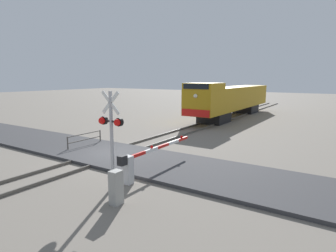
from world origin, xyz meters
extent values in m
plane|color=slate|center=(0.00, 0.00, 0.00)|extent=(160.00, 160.00, 0.00)
cube|color=#59544C|center=(-0.72, 0.00, 0.07)|extent=(0.08, 80.00, 0.15)
cube|color=#59544C|center=(0.72, 0.00, 0.07)|extent=(0.08, 80.00, 0.15)
cube|color=#38383A|center=(0.00, 0.00, 0.08)|extent=(36.00, 4.49, 0.17)
cube|color=black|center=(0.00, 14.70, 0.53)|extent=(2.46, 3.20, 1.05)
cube|color=black|center=(0.00, 24.73, 0.53)|extent=(2.46, 3.20, 1.05)
cube|color=#B28414|center=(0.00, 19.71, 2.25)|extent=(2.89, 18.24, 2.40)
cube|color=#B28414|center=(0.00, 12.25, 3.73)|extent=(2.83, 3.31, 0.56)
cube|color=black|center=(0.00, 10.56, 3.73)|extent=(2.46, 0.06, 0.45)
cube|color=red|center=(0.00, 10.55, 1.40)|extent=(2.74, 0.08, 0.64)
sphere|color=#F2EACC|center=(0.00, 10.54, 2.91)|extent=(0.36, 0.36, 0.36)
cylinder|color=#ADADB2|center=(3.52, -3.47, 1.98)|extent=(0.14, 0.14, 3.97)
cube|color=white|center=(3.52, -3.47, 3.52)|extent=(0.95, 0.04, 0.95)
cube|color=white|center=(3.52, -3.47, 3.52)|extent=(0.95, 0.04, 0.95)
cube|color=black|center=(3.52, -3.47, 2.77)|extent=(1.04, 0.08, 0.08)
sphere|color=red|center=(3.10, -3.57, 2.77)|extent=(0.28, 0.28, 0.28)
sphere|color=red|center=(3.94, -3.57, 2.77)|extent=(0.28, 0.28, 0.28)
cylinder|color=black|center=(3.10, -3.45, 2.77)|extent=(0.34, 0.14, 0.34)
cylinder|color=black|center=(3.94, -3.45, 2.77)|extent=(0.34, 0.14, 0.34)
cube|color=silver|center=(3.81, -2.85, 0.61)|extent=(0.36, 0.36, 1.23)
cube|color=black|center=(3.81, -3.20, 1.13)|extent=(0.28, 0.36, 0.40)
cube|color=red|center=(3.81, -2.16, 1.13)|extent=(0.10, 0.98, 0.14)
cube|color=white|center=(3.81, -1.19, 1.13)|extent=(0.10, 0.98, 0.14)
cube|color=red|center=(3.81, -0.21, 1.13)|extent=(0.10, 0.98, 0.14)
cube|color=white|center=(3.81, 0.77, 1.13)|extent=(0.10, 0.98, 0.14)
cube|color=red|center=(3.81, 1.75, 1.13)|extent=(0.10, 0.98, 0.14)
sphere|color=red|center=(3.81, -1.14, 1.27)|extent=(0.14, 0.14, 0.14)
sphere|color=red|center=(3.81, 1.65, 1.27)|extent=(0.14, 0.14, 0.14)
cube|color=#999993|center=(4.77, -4.61, 0.63)|extent=(0.35, 0.42, 1.25)
cylinder|color=#4C4742|center=(-2.78, -0.84, 0.47)|extent=(0.08, 0.08, 0.95)
cylinder|color=#4C4742|center=(-2.78, 1.83, 0.47)|extent=(0.08, 0.08, 0.95)
cylinder|color=#4C4742|center=(-2.78, 0.50, 0.91)|extent=(0.06, 2.67, 0.06)
cylinder|color=#4C4742|center=(-2.78, 0.50, 0.52)|extent=(0.06, 2.67, 0.06)
camera|label=1|loc=(11.55, -11.65, 4.49)|focal=30.37mm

